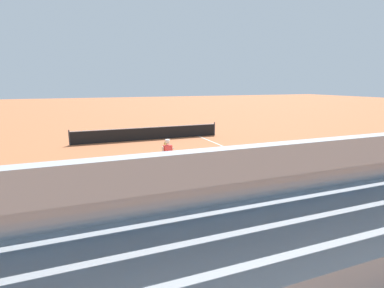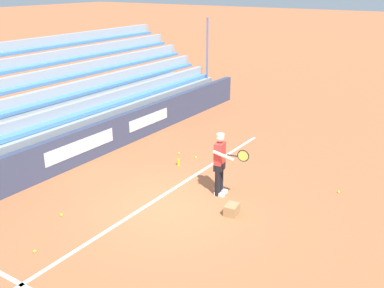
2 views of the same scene
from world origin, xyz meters
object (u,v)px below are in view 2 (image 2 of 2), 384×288
at_px(tennis_ball_toward_net, 61,215).
at_px(tennis_ball_near_player, 179,153).
at_px(tennis_ball_far_right, 196,157).
at_px(water_bottle, 178,162).
at_px(tennis_ball_stray_back, 223,148).
at_px(tennis_player, 220,163).
at_px(tennis_ball_far_left, 339,192).
at_px(tennis_ball_by_box, 35,251).
at_px(ball_box_cardboard, 232,209).

height_order(tennis_ball_toward_net, tennis_ball_near_player, same).
xyz_separation_m(tennis_ball_toward_net, tennis_ball_far_right, (-4.99, 0.70, 0.00)).
bearing_deg(water_bottle, tennis_ball_stray_back, 168.45).
xyz_separation_m(tennis_player, tennis_ball_far_left, (-1.82, 2.68, -0.86)).
distance_m(tennis_ball_by_box, tennis_ball_near_player, 6.41).
xyz_separation_m(tennis_ball_stray_back, water_bottle, (2.07, -0.42, 0.08)).
xyz_separation_m(tennis_ball_by_box, tennis_ball_far_right, (-6.38, -0.05, 0.00)).
distance_m(tennis_player, tennis_ball_far_left, 3.35).
bearing_deg(tennis_player, tennis_ball_far_right, -133.01).
distance_m(tennis_player, tennis_ball_stray_back, 3.59).
xyz_separation_m(ball_box_cardboard, tennis_ball_by_box, (3.76, -2.70, -0.10)).
height_order(tennis_player, tennis_ball_far_right, tennis_player).
bearing_deg(tennis_ball_toward_net, ball_box_cardboard, 124.55).
bearing_deg(tennis_ball_by_box, tennis_ball_near_player, -173.73).
relative_size(ball_box_cardboard, tennis_ball_near_player, 6.06).
bearing_deg(tennis_ball_stray_back, tennis_ball_far_left, 73.75).
relative_size(tennis_ball_far_left, tennis_ball_far_right, 1.00).
relative_size(tennis_player, tennis_ball_far_left, 25.98).
bearing_deg(tennis_ball_stray_back, tennis_ball_toward_net, -9.16).
distance_m(tennis_player, tennis_ball_far_right, 2.79).
height_order(tennis_ball_toward_net, tennis_ball_far_right, same).
relative_size(tennis_player, tennis_ball_far_right, 25.98).
height_order(tennis_ball_far_right, water_bottle, water_bottle).
height_order(tennis_ball_stray_back, tennis_ball_by_box, same).
bearing_deg(ball_box_cardboard, tennis_ball_by_box, -35.68).
relative_size(tennis_ball_stray_back, tennis_ball_far_left, 1.00).
height_order(ball_box_cardboard, tennis_ball_far_left, ball_box_cardboard).
distance_m(ball_box_cardboard, water_bottle, 3.39).
relative_size(tennis_ball_by_box, water_bottle, 0.30).
distance_m(ball_box_cardboard, tennis_ball_stray_back, 4.59).
xyz_separation_m(tennis_ball_far_left, tennis_ball_by_box, (6.39, -4.57, 0.00)).
distance_m(tennis_ball_far_left, tennis_ball_by_box, 7.86).
bearing_deg(tennis_ball_toward_net, tennis_ball_far_right, 172.00).
relative_size(tennis_ball_by_box, tennis_ball_near_player, 1.00).
bearing_deg(tennis_ball_by_box, tennis_ball_stray_back, 178.05).
distance_m(tennis_player, tennis_ball_near_player, 3.27).
bearing_deg(ball_box_cardboard, tennis_ball_near_player, -127.46).
bearing_deg(tennis_ball_stray_back, tennis_ball_by_box, -1.95).
distance_m(tennis_ball_stray_back, water_bottle, 2.12).
bearing_deg(water_bottle, tennis_ball_near_player, -146.01).
bearing_deg(tennis_ball_toward_net, tennis_ball_stray_back, 170.84).
bearing_deg(tennis_ball_by_box, ball_box_cardboard, 144.32).
bearing_deg(tennis_ball_far_right, tennis_player, 46.99).
height_order(ball_box_cardboard, tennis_ball_stray_back, ball_box_cardboard).
bearing_deg(tennis_ball_near_player, water_bottle, 33.99).
height_order(tennis_ball_near_player, water_bottle, water_bottle).
bearing_deg(ball_box_cardboard, tennis_ball_far_left, 144.56).
xyz_separation_m(tennis_ball_stray_back, tennis_ball_far_right, (1.27, -0.31, 0.00)).
bearing_deg(tennis_ball_stray_back, ball_box_cardboard, 32.15).
bearing_deg(tennis_ball_stray_back, water_bottle, -11.55).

